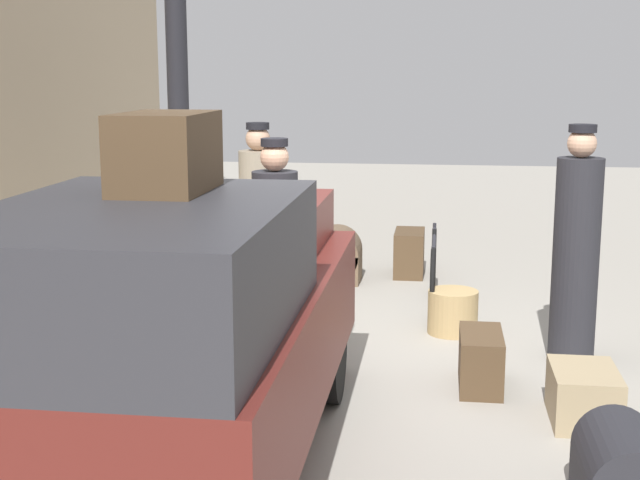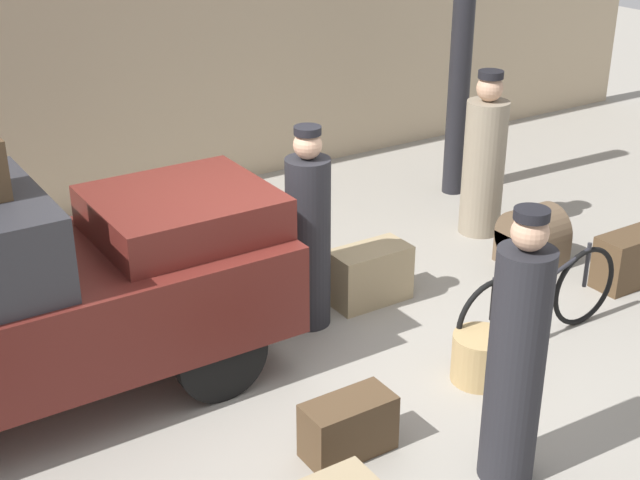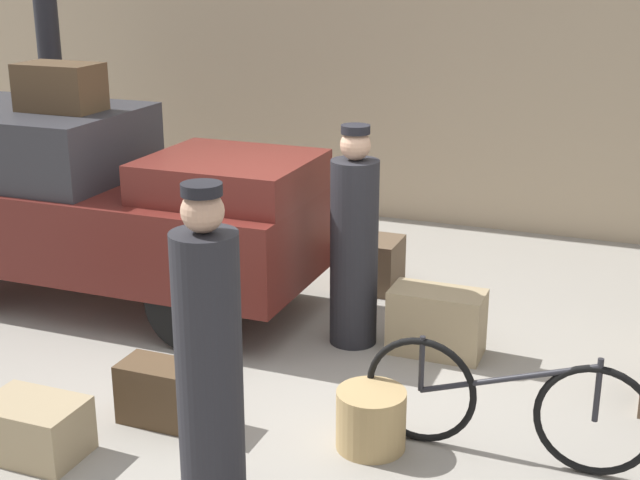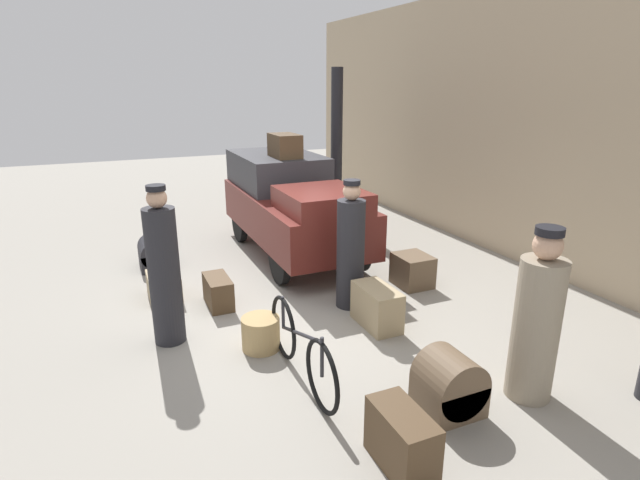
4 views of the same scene
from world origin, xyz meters
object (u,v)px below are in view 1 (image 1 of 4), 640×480
(porter_carrying_trunk, at_px, (275,254))
(trunk_wicker_pale, at_px, (584,395))
(porter_lifting_near_truck, at_px, (576,254))
(trunk_barrel_dark, at_px, (335,258))
(trunk_on_truck_roof, at_px, (166,152))
(bicycle, at_px, (433,272))
(wicker_basket, at_px, (453,312))
(suitcase_tan_flat, at_px, (623,478))
(suitcase_small_leather, at_px, (129,323))
(trunk_large_brown, at_px, (481,360))
(trunk_umber_medium, at_px, (409,253))
(porter_standing_middle, at_px, (259,208))
(truck, at_px, (185,320))
(suitcase_black_upright, at_px, (285,298))

(porter_carrying_trunk, bearing_deg, trunk_wicker_pale, -119.03)
(porter_lifting_near_truck, relative_size, trunk_barrel_dark, 3.16)
(trunk_wicker_pale, distance_m, trunk_on_truck_roof, 3.21)
(bicycle, height_order, porter_lifting_near_truck, porter_lifting_near_truck)
(wicker_basket, xyz_separation_m, suitcase_tan_flat, (-3.23, -0.83, 0.04))
(wicker_basket, relative_size, suitcase_small_leather, 0.79)
(trunk_large_brown, bearing_deg, porter_lifting_near_truck, -45.28)
(suitcase_tan_flat, distance_m, trunk_on_truck_roof, 2.86)
(trunk_barrel_dark, xyz_separation_m, trunk_umber_medium, (0.43, -0.79, -0.01))
(suitcase_tan_flat, height_order, trunk_on_truck_roof, trunk_on_truck_roof)
(porter_lifting_near_truck, bearing_deg, suitcase_tan_flat, 177.83)
(porter_standing_middle, relative_size, trunk_umber_medium, 2.69)
(suitcase_small_leather, height_order, trunk_large_brown, suitcase_small_leather)
(suitcase_small_leather, relative_size, trunk_umber_medium, 0.87)
(trunk_barrel_dark, bearing_deg, wicker_basket, -145.06)
(bicycle, xyz_separation_m, trunk_umber_medium, (1.43, 0.28, -0.11))
(trunk_barrel_dark, relative_size, trunk_large_brown, 0.94)
(wicker_basket, distance_m, trunk_umber_medium, 2.27)
(trunk_wicker_pale, distance_m, trunk_large_brown, 0.85)
(porter_carrying_trunk, relative_size, trunk_on_truck_roof, 2.55)
(trunk_umber_medium, relative_size, trunk_on_truck_roof, 0.93)
(porter_lifting_near_truck, relative_size, trunk_on_truck_roof, 2.74)
(truck, bearing_deg, suitcase_small_leather, 27.55)
(porter_standing_middle, xyz_separation_m, trunk_umber_medium, (0.32, -1.65, -0.53))
(trunk_wicker_pale, height_order, suitcase_small_leather, suitcase_small_leather)
(truck, height_order, trunk_large_brown, truck)
(trunk_wicker_pale, relative_size, trunk_on_truck_roof, 0.90)
(wicker_basket, relative_size, porter_standing_middle, 0.26)
(suitcase_black_upright, xyz_separation_m, trunk_barrel_dark, (1.75, -0.24, 0.00))
(suitcase_small_leather, distance_m, trunk_on_truck_roof, 3.11)
(bicycle, bearing_deg, porter_carrying_trunk, 137.99)
(wicker_basket, relative_size, porter_carrying_trunk, 0.25)
(suitcase_tan_flat, bearing_deg, suitcase_small_leather, 55.93)
(suitcase_tan_flat, bearing_deg, trunk_umber_medium, 13.37)
(wicker_basket, bearing_deg, suitcase_tan_flat, -165.59)
(truck, distance_m, bicycle, 4.09)
(porter_lifting_near_truck, relative_size, suitcase_black_upright, 2.62)
(porter_lifting_near_truck, height_order, suitcase_tan_flat, porter_lifting_near_truck)
(porter_standing_middle, distance_m, porter_carrying_trunk, 2.61)
(suitcase_small_leather, bearing_deg, suitcase_black_upright, -51.19)
(wicker_basket, relative_size, trunk_wicker_pale, 0.71)
(suitcase_tan_flat, bearing_deg, trunk_large_brown, 18.81)
(suitcase_tan_flat, xyz_separation_m, trunk_umber_medium, (5.45, 1.29, 0.02))
(porter_lifting_near_truck, xyz_separation_m, trunk_large_brown, (-0.73, 0.74, -0.66))
(porter_lifting_near_truck, bearing_deg, suitcase_small_leather, 94.38)
(suitcase_black_upright, distance_m, trunk_on_truck_roof, 3.69)
(porter_lifting_near_truck, xyz_separation_m, porter_standing_middle, (2.51, 3.05, -0.09))
(bicycle, distance_m, trunk_on_truck_roof, 4.54)
(trunk_wicker_pale, distance_m, suitcase_small_leather, 3.62)
(suitcase_tan_flat, distance_m, suitcase_small_leather, 4.18)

